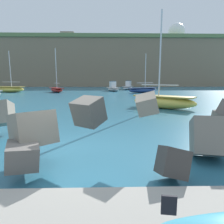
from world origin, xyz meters
TOP-DOWN VIEW (x-y plane):
  - ground_plane at (0.00, 0.00)m, footprint 400.00×400.00m
  - breakwater_jetty at (0.81, 1.00)m, footprint 29.78×5.66m
  - boat_near_centre at (-8.67, 32.64)m, footprint 4.20×5.66m
  - boat_mid_left at (5.76, 10.84)m, footprint 5.25×4.48m
  - boat_mid_centre at (7.76, 31.13)m, footprint 6.18×4.04m
  - boat_mid_right at (2.35, 36.25)m, footprint 3.11×5.34m
  - boat_far_left at (-17.57, 32.78)m, footprint 6.08×2.90m
  - boat_far_centre at (6.15, 42.36)m, footprint 3.62×6.00m
  - headland_bluff at (3.72, 83.64)m, footprint 85.72×43.40m
  - radar_dome at (33.61, 90.39)m, footprint 7.55×7.55m
  - station_building_west at (-16.13, 86.47)m, footprint 5.82×5.96m
  - station_building_central at (-18.31, 86.12)m, footprint 6.60×5.62m
  - station_building_east at (-12.88, 92.89)m, footprint 8.22×5.13m

SIDE VIEW (x-z plane):
  - ground_plane at x=0.00m, z-range 0.00..0.00m
  - boat_near_centre at x=-8.67m, z-range -3.56..4.57m
  - boat_mid_centre at x=7.76m, z-range -3.02..4.06m
  - boat_far_left at x=-17.57m, z-range -3.22..4.42m
  - boat_mid_left at x=5.76m, z-range -3.34..4.55m
  - boat_mid_right at x=2.35m, z-range -0.43..1.70m
  - boat_far_centre at x=6.15m, z-range -0.43..1.75m
  - breakwater_jetty at x=0.81m, z-range -0.32..2.50m
  - headland_bluff at x=3.72m, z-range 0.02..17.43m
  - station_building_central at x=-18.31m, z-range 17.42..21.81m
  - station_building_east at x=-12.88m, z-range 17.42..22.47m
  - station_building_west at x=-16.13m, z-range 17.42..22.82m
  - radar_dome at x=33.61m, z-range 18.06..29.05m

